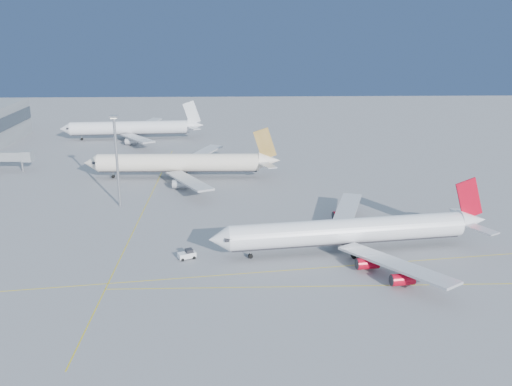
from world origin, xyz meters
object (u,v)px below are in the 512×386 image
airliner_etihad (183,163)px  pushback_tug (187,254)px  airliner_virgin (353,231)px  light_mast (116,154)px  airliner_third (133,128)px

airliner_etihad → pushback_tug: airliner_etihad is taller
airliner_virgin → airliner_etihad: 73.36m
pushback_tug → light_mast: bearing=95.9°
pushback_tug → light_mast: size_ratio=0.17×
airliner_virgin → light_mast: 66.28m
airliner_virgin → airliner_etihad: (-42.42, 59.85, 0.26)m
airliner_etihad → light_mast: 32.42m
airliner_virgin → airliner_etihad: airliner_etihad is taller
airliner_virgin → light_mast: bearing=142.1°
pushback_tug → light_mast: 43.45m
airliner_third → light_mast: size_ratio=2.39×
airliner_etihad → pushback_tug: bearing=-83.2°
airliner_etihad → airliner_third: bearing=114.5°
light_mast → pushback_tug: bearing=-59.2°
airliner_etihad → light_mast: bearing=-117.1°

